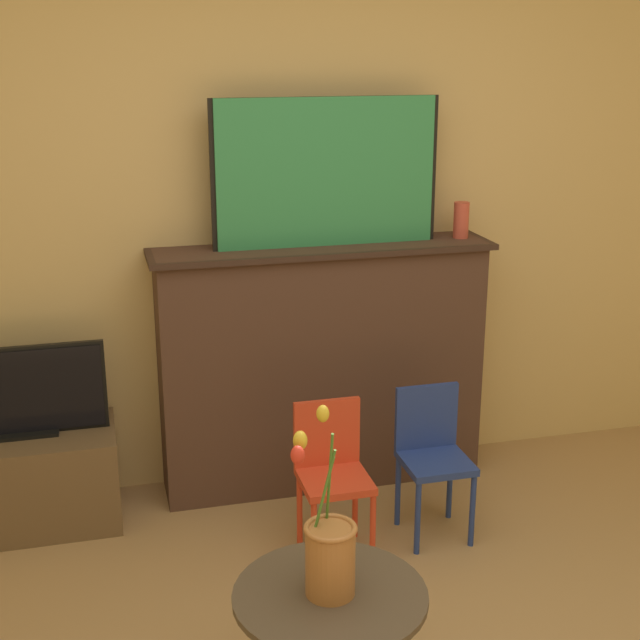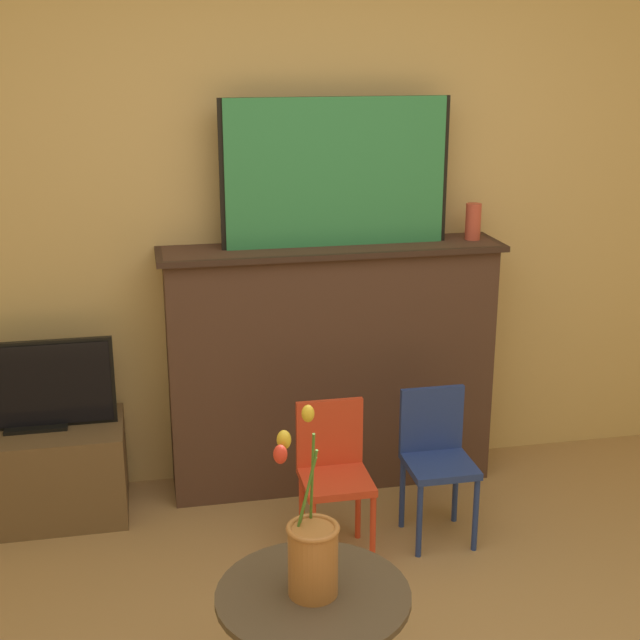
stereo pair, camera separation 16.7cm
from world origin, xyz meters
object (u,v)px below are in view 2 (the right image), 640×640
at_px(tv_monitor, 33,387).
at_px(vase_tulips, 312,551).
at_px(painting, 336,173).
at_px(chair_red, 334,468).
at_px(chair_blue, 436,453).

bearing_deg(tv_monitor, vase_tulips, -59.47).
height_order(painting, vase_tulips, painting).
bearing_deg(chair_red, tv_monitor, 155.58).
distance_m(painting, vase_tulips, 1.88).
height_order(chair_blue, vase_tulips, vase_tulips).
relative_size(painting, chair_blue, 1.60).
bearing_deg(painting, vase_tulips, -104.79).
bearing_deg(painting, tv_monitor, -176.36).
bearing_deg(chair_blue, vase_tulips, -125.03).
bearing_deg(tv_monitor, painting, 3.64).
bearing_deg(vase_tulips, painting, 75.21).
xyz_separation_m(chair_red, chair_blue, (0.45, 0.05, 0.00)).
height_order(chair_red, vase_tulips, vase_tulips).
xyz_separation_m(tv_monitor, chair_red, (1.20, -0.54, -0.24)).
xyz_separation_m(painting, vase_tulips, (-0.43, -1.63, -0.83)).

